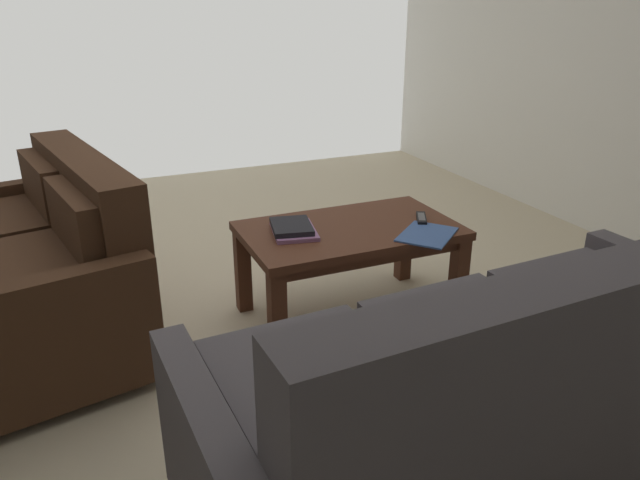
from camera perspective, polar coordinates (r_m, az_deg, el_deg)
The scene contains 7 objects.
ground_plane at distance 3.03m, azimuth -5.83°, elevation -7.51°, with size 5.01×5.56×0.01m, color beige.
sofa_main at distance 1.95m, azimuth 16.74°, elevation -13.63°, with size 1.91×0.89×0.89m.
loveseat_near at distance 2.99m, azimuth -25.65°, elevation -2.34°, with size 1.06×1.55×0.84m.
coffee_table at distance 2.88m, azimuth 2.82°, elevation -0.11°, with size 1.02×0.60×0.47m.
book_stack at distance 2.78m, azimuth -2.61°, elevation 1.09°, with size 0.24×0.30×0.04m.
tv_remote at distance 2.97m, azimuth 9.62°, elevation 2.03°, with size 0.12×0.16×0.02m.
loose_magazine at distance 2.79m, azimuth 10.14°, elevation 0.52°, with size 0.22×0.29×0.01m, color #385693.
Camera 1 is at (0.76, 2.53, 1.49)m, focal length 33.65 mm.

